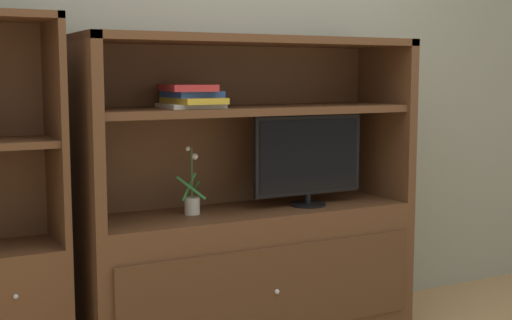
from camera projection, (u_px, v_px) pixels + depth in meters
painted_rear_wall at (221, 67)px, 3.70m from camera, size 6.00×0.10×2.80m
media_console at (251, 247)px, 3.51m from camera, size 1.68×0.51×1.54m
tv_monitor at (308, 158)px, 3.55m from camera, size 0.61×0.18×0.46m
potted_plant at (192, 200)px, 3.34m from camera, size 0.11×0.11×0.33m
magazine_stack at (191, 97)px, 3.27m from camera, size 0.27×0.34×0.11m
bookshelf_tall at (7, 270)px, 2.97m from camera, size 0.47×0.39×1.61m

